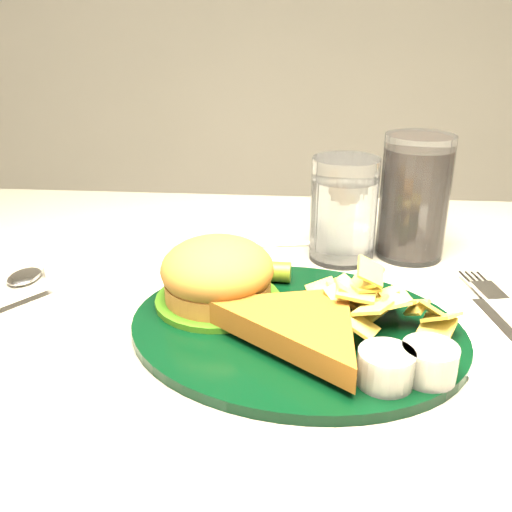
% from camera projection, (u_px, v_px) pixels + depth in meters
% --- Properties ---
extents(dinner_plate, '(0.38, 0.34, 0.07)m').
position_uv_depth(dinner_plate, '(297.00, 300.00, 0.54)').
color(dinner_plate, black).
rests_on(dinner_plate, table).
extents(water_glass, '(0.11, 0.11, 0.13)m').
position_uv_depth(water_glass, '(344.00, 210.00, 0.70)').
color(water_glass, white).
rests_on(water_glass, table).
extents(cola_glass, '(0.11, 0.11, 0.15)m').
position_uv_depth(cola_glass, '(414.00, 197.00, 0.70)').
color(cola_glass, black).
rests_on(cola_glass, table).
extents(fork_napkin, '(0.18, 0.21, 0.01)m').
position_uv_depth(fork_napkin, '(508.00, 331.00, 0.55)').
color(fork_napkin, white).
rests_on(fork_napkin, table).
extents(spoon, '(0.13, 0.16, 0.01)m').
position_uv_depth(spoon, '(0.00, 310.00, 0.59)').
color(spoon, silver).
rests_on(spoon, table).
extents(ramekin, '(0.04, 0.04, 0.03)m').
position_uv_depth(ramekin, '(61.00, 264.00, 0.68)').
color(ramekin, white).
rests_on(ramekin, table).
extents(wrapped_straw, '(0.18, 0.09, 0.01)m').
position_uv_depth(wrapped_straw, '(266.00, 245.00, 0.76)').
color(wrapped_straw, white).
rests_on(wrapped_straw, table).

